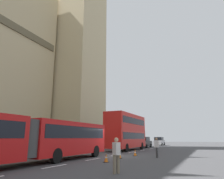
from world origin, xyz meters
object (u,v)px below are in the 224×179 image
(articulated_bus, at_px, (20,137))
(double_decker_bus, at_px, (127,130))
(traffic_cone_west, at_px, (106,158))
(sedan_lead, at_px, (144,142))
(pedestrian_by_kerb, at_px, (157,147))
(sedan_trailing, at_px, (159,141))
(traffic_cone_middle, at_px, (120,155))
(traffic_cone_east, at_px, (135,153))
(pedestrian_near_cones, at_px, (116,154))

(articulated_bus, height_order, double_decker_bus, double_decker_bus)
(articulated_bus, height_order, traffic_cone_west, articulated_bus)
(double_decker_bus, height_order, sedan_lead, double_decker_bus)
(double_decker_bus, height_order, traffic_cone_west, double_decker_bus)
(traffic_cone_west, xyz_separation_m, pedestrian_by_kerb, (5.03, -2.46, 0.63))
(sedan_trailing, distance_m, traffic_cone_middle, 33.01)
(articulated_bus, bearing_deg, double_decker_bus, 0.01)
(double_decker_bus, relative_size, traffic_cone_middle, 17.48)
(sedan_lead, distance_m, pedestrian_by_kerb, 19.45)
(sedan_trailing, height_order, traffic_cone_east, sedan_trailing)
(traffic_cone_middle, xyz_separation_m, pedestrian_near_cones, (-7.00, -2.77, 0.63))
(sedan_lead, bearing_deg, articulated_bus, -179.67)
(articulated_bus, relative_size, double_decker_bus, 1.80)
(traffic_cone_middle, bearing_deg, articulated_bus, 153.06)
(traffic_cone_east, bearing_deg, pedestrian_by_kerb, -111.97)
(traffic_cone_east, height_order, pedestrian_by_kerb, pedestrian_by_kerb)
(traffic_cone_east, bearing_deg, sedan_trailing, 7.85)
(traffic_cone_west, xyz_separation_m, traffic_cone_east, (5.96, -0.15, 0.00))
(traffic_cone_west, height_order, traffic_cone_east, same)
(sedan_trailing, xyz_separation_m, traffic_cone_east, (-29.78, -4.11, -0.63))
(double_decker_bus, height_order, pedestrian_near_cones, double_decker_bus)
(pedestrian_near_cones, bearing_deg, traffic_cone_middle, 21.54)
(traffic_cone_east, height_order, pedestrian_near_cones, pedestrian_near_cones)
(articulated_bus, relative_size, sedan_lead, 4.14)
(traffic_cone_middle, bearing_deg, sedan_lead, 10.55)
(sedan_trailing, relative_size, pedestrian_near_cones, 2.60)
(traffic_cone_west, bearing_deg, pedestrian_near_cones, -147.80)
(sedan_lead, relative_size, pedestrian_by_kerb, 2.60)
(sedan_lead, xyz_separation_m, traffic_cone_middle, (-20.42, -3.80, -0.63))
(traffic_cone_west, bearing_deg, traffic_cone_east, -1.40)
(sedan_lead, distance_m, traffic_cone_west, 23.72)
(articulated_bus, xyz_separation_m, sedan_lead, (27.59, 0.16, -0.83))
(sedan_trailing, bearing_deg, traffic_cone_west, -173.68)
(sedan_lead, relative_size, pedestrian_near_cones, 2.60)
(pedestrian_near_cones, relative_size, pedestrian_by_kerb, 1.00)
(double_decker_bus, bearing_deg, traffic_cone_middle, -162.28)
(sedan_trailing, relative_size, traffic_cone_middle, 7.59)
(pedestrian_by_kerb, bearing_deg, sedan_trailing, 11.80)
(pedestrian_near_cones, bearing_deg, double_decker_bus, 19.20)
(traffic_cone_east, relative_size, pedestrian_near_cones, 0.34)
(double_decker_bus, bearing_deg, sedan_trailing, 0.27)
(articulated_bus, height_order, sedan_lead, articulated_bus)
(pedestrian_near_cones, height_order, pedestrian_by_kerb, same)
(sedan_lead, bearing_deg, traffic_cone_middle, -169.45)
(traffic_cone_west, relative_size, traffic_cone_east, 1.00)
(sedan_trailing, bearing_deg, double_decker_bus, -179.73)
(double_decker_bus, distance_m, sedan_lead, 9.18)
(sedan_lead, relative_size, traffic_cone_west, 7.59)
(traffic_cone_west, bearing_deg, sedan_trailing, 6.32)
(sedan_lead, xyz_separation_m, sedan_trailing, (12.37, -0.05, 0.00))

